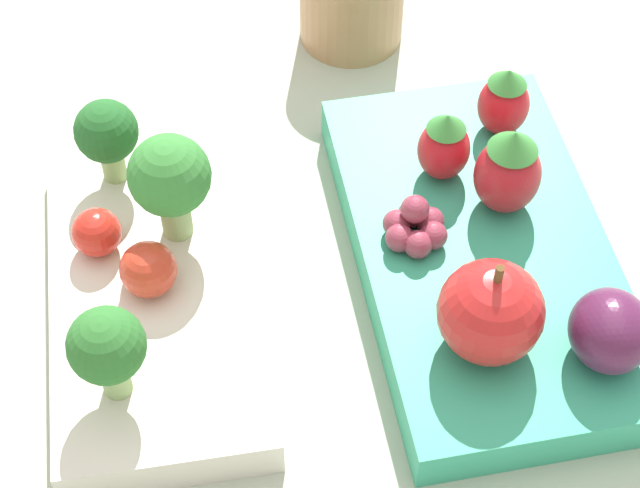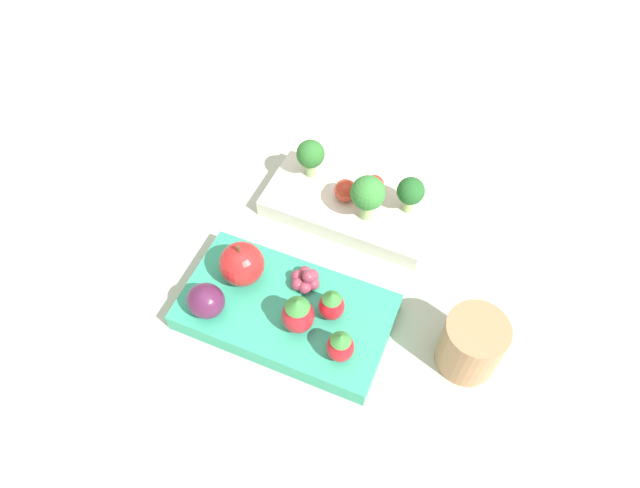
% 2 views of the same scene
% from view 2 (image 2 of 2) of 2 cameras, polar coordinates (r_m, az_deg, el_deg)
% --- Properties ---
extents(ground_plane, '(4.00, 4.00, 0.00)m').
position_cam_2_polar(ground_plane, '(0.67, 1.08, -1.77)').
color(ground_plane, '#ADB7A3').
extents(bento_box_savoury, '(0.21, 0.11, 0.02)m').
position_cam_2_polar(bento_box_savoury, '(0.70, 2.99, 3.81)').
color(bento_box_savoury, silver).
rests_on(bento_box_savoury, ground_plane).
extents(bento_box_fruit, '(0.23, 0.14, 0.03)m').
position_cam_2_polar(bento_box_fruit, '(0.62, -3.40, -6.79)').
color(bento_box_fruit, '#33A87F').
rests_on(bento_box_fruit, ground_plane).
extents(broccoli_floret_0, '(0.04, 0.04, 0.06)m').
position_cam_2_polar(broccoli_floret_0, '(0.65, 4.80, 4.98)').
color(broccoli_floret_0, '#93B770').
rests_on(broccoli_floret_0, bento_box_savoury).
extents(broccoli_floret_1, '(0.03, 0.03, 0.05)m').
position_cam_2_polar(broccoli_floret_1, '(0.67, 9.04, 5.15)').
color(broccoli_floret_1, '#93B770').
rests_on(broccoli_floret_1, bento_box_savoury).
extents(broccoli_floret_2, '(0.03, 0.03, 0.05)m').
position_cam_2_polar(broccoli_floret_2, '(0.70, -0.96, 8.87)').
color(broccoli_floret_2, '#93B770').
rests_on(broccoli_floret_2, bento_box_savoury).
extents(cherry_tomato_0, '(0.03, 0.03, 0.03)m').
position_cam_2_polar(cherry_tomato_0, '(0.69, 2.56, 5.38)').
color(cherry_tomato_0, red).
rests_on(cherry_tomato_0, bento_box_savoury).
extents(cherry_tomato_1, '(0.02, 0.02, 0.02)m').
position_cam_2_polar(cherry_tomato_1, '(0.70, 5.44, 5.91)').
color(cherry_tomato_1, red).
rests_on(cherry_tomato_1, bento_box_savoury).
extents(apple, '(0.05, 0.05, 0.06)m').
position_cam_2_polar(apple, '(0.61, -7.83, -1.99)').
color(apple, red).
rests_on(apple, bento_box_fruit).
extents(strawberry_0, '(0.03, 0.03, 0.04)m').
position_cam_2_polar(strawberry_0, '(0.59, 1.16, -6.11)').
color(strawberry_0, red).
rests_on(strawberry_0, bento_box_fruit).
extents(strawberry_1, '(0.03, 0.03, 0.04)m').
position_cam_2_polar(strawberry_1, '(0.57, 2.05, -10.16)').
color(strawberry_1, red).
rests_on(strawberry_1, bento_box_fruit).
extents(strawberry_2, '(0.03, 0.03, 0.05)m').
position_cam_2_polar(strawberry_2, '(0.58, -2.23, -7.03)').
color(strawberry_2, red).
rests_on(strawberry_2, bento_box_fruit).
extents(plum, '(0.04, 0.04, 0.04)m').
position_cam_2_polar(plum, '(0.60, -11.34, -5.59)').
color(plum, '#511E42').
rests_on(plum, bento_box_fruit).
extents(grape_cluster, '(0.03, 0.03, 0.02)m').
position_cam_2_polar(grape_cluster, '(0.62, -1.49, -3.54)').
color(grape_cluster, '#93384C').
rests_on(grape_cluster, bento_box_fruit).
extents(drinking_cup, '(0.06, 0.06, 0.07)m').
position_cam_2_polar(drinking_cup, '(0.60, 14.90, -9.65)').
color(drinking_cup, tan).
rests_on(drinking_cup, ground_plane).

